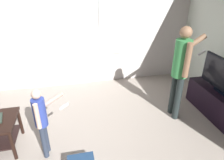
# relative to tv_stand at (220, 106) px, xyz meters

# --- Properties ---
(ground_plane) EXTENTS (6.29, 4.81, 0.02)m
(ground_plane) POSITION_rel_tv_stand_xyz_m (-2.77, -0.37, -0.26)
(ground_plane) COLOR #A5998D
(wall_back_with_doors) EXTENTS (6.29, 0.09, 2.87)m
(wall_back_with_doors) POSITION_rel_tv_stand_xyz_m (-2.75, 2.01, 1.14)
(wall_back_with_doors) COLOR silver
(wall_back_with_doors) RESTS_ON ground_plane
(tv_stand) EXTENTS (0.40, 1.50, 0.50)m
(tv_stand) POSITION_rel_tv_stand_xyz_m (0.00, 0.00, 0.00)
(tv_stand) COLOR black
(tv_stand) RESTS_ON ground_plane
(person_adult) EXTENTS (0.68, 0.45, 1.67)m
(person_adult) POSITION_rel_tv_stand_xyz_m (-0.76, 0.26, 0.76)
(person_adult) COLOR #242C2C
(person_adult) RESTS_ON ground_plane
(person_child) EXTENTS (0.47, 0.29, 1.08)m
(person_child) POSITION_rel_tv_stand_xyz_m (-3.03, -0.21, 0.40)
(person_child) COLOR #303A4D
(person_child) RESTS_ON ground_plane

